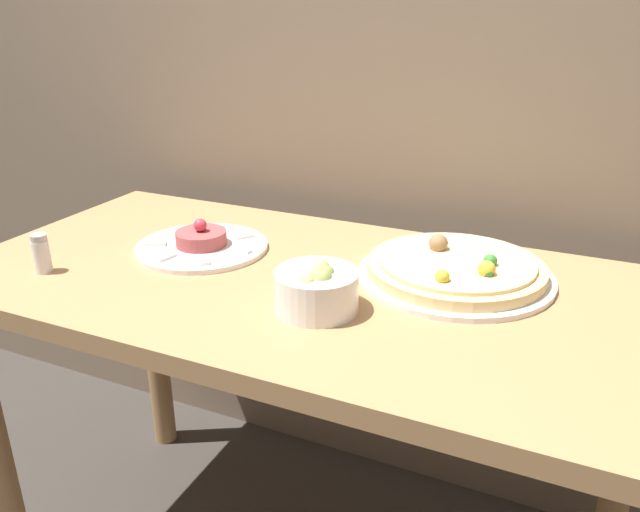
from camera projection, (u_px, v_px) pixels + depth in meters
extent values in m
cube|color=#AD7F51|center=(306.00, 287.00, 1.11)|extent=(1.28, 0.63, 0.03)
cylinder|color=#AD7F51|center=(155.00, 334.00, 1.69)|extent=(0.06, 0.06, 0.69)
cylinder|color=#AD7F51|center=(625.00, 453.00, 1.24)|extent=(0.06, 0.06, 0.69)
cylinder|color=white|center=(455.00, 276.00, 1.10)|extent=(0.34, 0.34, 0.01)
cylinder|color=#E5C17F|center=(456.00, 268.00, 1.10)|extent=(0.31, 0.31, 0.02)
cylinder|color=beige|center=(456.00, 261.00, 1.09)|extent=(0.27, 0.27, 0.01)
sphere|color=#387F33|center=(488.00, 272.00, 1.03)|extent=(0.02, 0.02, 0.02)
sphere|color=gold|center=(442.00, 277.00, 1.00)|extent=(0.02, 0.02, 0.02)
sphere|color=#997047|center=(438.00, 243.00, 1.13)|extent=(0.03, 0.03, 0.03)
sphere|color=#387F33|center=(490.00, 261.00, 1.07)|extent=(0.02, 0.02, 0.02)
sphere|color=gold|center=(487.00, 269.00, 1.03)|extent=(0.03, 0.03, 0.03)
cylinder|color=white|center=(202.00, 247.00, 1.23)|extent=(0.26, 0.26, 0.01)
cylinder|color=#A84747|center=(201.00, 238.00, 1.22)|extent=(0.10, 0.10, 0.03)
sphere|color=#E0384C|center=(200.00, 225.00, 1.21)|extent=(0.03, 0.03, 0.03)
cube|color=white|center=(241.00, 250.00, 1.19)|extent=(0.04, 0.02, 0.01)
cube|color=white|center=(244.00, 236.00, 1.27)|extent=(0.04, 0.04, 0.01)
cube|color=white|center=(218.00, 228.00, 1.31)|extent=(0.02, 0.04, 0.01)
cube|color=white|center=(180.00, 231.00, 1.29)|extent=(0.04, 0.03, 0.01)
cube|color=white|center=(156.00, 244.00, 1.23)|extent=(0.04, 0.03, 0.01)
cube|color=white|center=(166.00, 257.00, 1.16)|extent=(0.02, 0.04, 0.01)
cube|color=white|center=(205.00, 260.00, 1.15)|extent=(0.04, 0.04, 0.01)
cylinder|color=white|center=(317.00, 291.00, 0.98)|extent=(0.13, 0.13, 0.07)
sphere|color=#A3B25B|center=(321.00, 279.00, 0.95)|extent=(0.04, 0.04, 0.04)
sphere|color=#B7BC70|center=(321.00, 268.00, 1.00)|extent=(0.03, 0.03, 0.03)
sphere|color=#8EA34C|center=(319.00, 277.00, 0.96)|extent=(0.03, 0.03, 0.03)
sphere|color=#8EA34C|center=(314.00, 280.00, 0.95)|extent=(0.03, 0.03, 0.03)
sphere|color=#8EA34C|center=(326.00, 274.00, 0.97)|extent=(0.03, 0.03, 0.03)
sphere|color=#B7BC70|center=(307.00, 283.00, 0.94)|extent=(0.03, 0.03, 0.03)
cylinder|color=silver|center=(42.00, 256.00, 1.12)|extent=(0.03, 0.03, 0.06)
cylinder|color=#B2B2B7|center=(38.00, 238.00, 1.11)|extent=(0.03, 0.03, 0.01)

